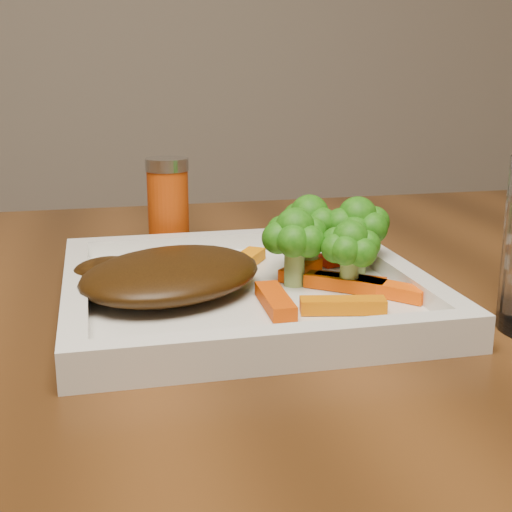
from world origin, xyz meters
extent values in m
cube|color=white|center=(0.03, -0.09, 0.76)|extent=(0.27, 0.27, 0.01)
ellipsoid|color=#392108|center=(-0.03, -0.09, 0.78)|extent=(0.19, 0.18, 0.03)
cube|color=#D76B03|center=(0.08, -0.16, 0.77)|extent=(0.06, 0.03, 0.01)
cube|color=#FD5204|center=(0.13, -0.13, 0.77)|extent=(0.05, 0.06, 0.01)
cube|color=#CC3F03|center=(0.04, -0.14, 0.77)|extent=(0.02, 0.06, 0.01)
cube|color=red|center=(0.13, -0.04, 0.77)|extent=(0.06, 0.03, 0.01)
cube|color=orange|center=(0.04, -0.03, 0.77)|extent=(0.05, 0.06, 0.01)
cube|color=#D33B03|center=(0.11, -0.11, 0.77)|extent=(0.05, 0.04, 0.01)
cube|color=#FF4A04|center=(0.08, -0.07, 0.77)|extent=(0.05, 0.04, 0.01)
cylinder|color=#AE3A09|center=(-0.01, 0.08, 0.80)|extent=(0.04, 0.04, 0.09)
cube|color=#DC4903|center=(0.10, -0.11, 0.77)|extent=(0.06, 0.05, 0.01)
camera|label=1|loc=(-0.08, -0.60, 0.93)|focal=50.00mm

